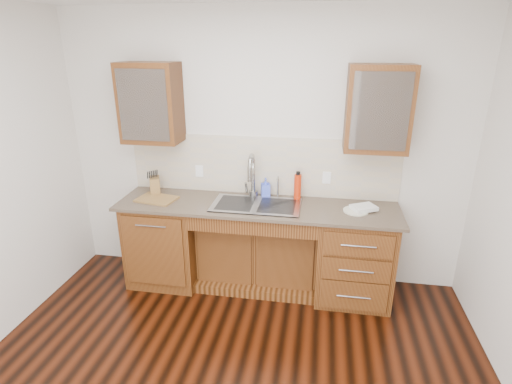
% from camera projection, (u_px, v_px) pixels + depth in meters
% --- Properties ---
extents(wall_back, '(4.00, 0.10, 2.70)m').
position_uv_depth(wall_back, '(263.00, 150.00, 4.01)').
color(wall_back, silver).
rests_on(wall_back, ground).
extents(base_cabinet_left, '(0.70, 0.62, 0.88)m').
position_uv_depth(base_cabinet_left, '(167.00, 240.00, 4.15)').
color(base_cabinet_left, '#593014').
rests_on(base_cabinet_left, ground).
extents(base_cabinet_center, '(1.20, 0.44, 0.70)m').
position_uv_depth(base_cabinet_center, '(258.00, 251.00, 4.11)').
color(base_cabinet_center, '#593014').
rests_on(base_cabinet_center, ground).
extents(base_cabinet_right, '(0.70, 0.62, 0.88)m').
position_uv_depth(base_cabinet_right, '(354.00, 255.00, 3.85)').
color(base_cabinet_right, '#593014').
rests_on(base_cabinet_right, ground).
extents(countertop, '(2.70, 0.65, 0.03)m').
position_uv_depth(countertop, '(256.00, 206.00, 3.82)').
color(countertop, '#84705B').
rests_on(countertop, base_cabinet_left).
extents(backsplash, '(2.70, 0.02, 0.59)m').
position_uv_depth(backsplash, '(262.00, 166.00, 4.01)').
color(backsplash, beige).
rests_on(backsplash, wall_back).
extents(sink, '(0.84, 0.46, 0.19)m').
position_uv_depth(sink, '(256.00, 214.00, 3.84)').
color(sink, '#9E9EA5').
rests_on(sink, countertop).
extents(faucet, '(0.04, 0.04, 0.40)m').
position_uv_depth(faucet, '(253.00, 178.00, 3.96)').
color(faucet, '#999993').
rests_on(faucet, countertop).
extents(filter_tap, '(0.02, 0.02, 0.24)m').
position_uv_depth(filter_tap, '(278.00, 186.00, 3.96)').
color(filter_tap, '#999993').
rests_on(filter_tap, countertop).
extents(upper_cabinet_left, '(0.55, 0.34, 0.75)m').
position_uv_depth(upper_cabinet_left, '(151.00, 103.00, 3.81)').
color(upper_cabinet_left, '#593014').
rests_on(upper_cabinet_left, wall_back).
extents(upper_cabinet_right, '(0.55, 0.34, 0.75)m').
position_uv_depth(upper_cabinet_right, '(378.00, 109.00, 3.48)').
color(upper_cabinet_right, '#593014').
rests_on(upper_cabinet_right, wall_back).
extents(outlet_left, '(0.08, 0.01, 0.12)m').
position_uv_depth(outlet_left, '(199.00, 171.00, 4.13)').
color(outlet_left, white).
rests_on(outlet_left, backsplash).
extents(outlet_right, '(0.08, 0.01, 0.12)m').
position_uv_depth(outlet_right, '(327.00, 178.00, 3.92)').
color(outlet_right, white).
rests_on(outlet_right, backsplash).
extents(soap_bottle, '(0.11, 0.11, 0.19)m').
position_uv_depth(soap_bottle, '(266.00, 187.00, 4.00)').
color(soap_bottle, '#4962F2').
rests_on(soap_bottle, countertop).
extents(water_bottle, '(0.09, 0.09, 0.26)m').
position_uv_depth(water_bottle, '(298.00, 187.00, 3.90)').
color(water_bottle, red).
rests_on(water_bottle, countertop).
extents(plate, '(0.26, 0.26, 0.01)m').
position_uv_depth(plate, '(356.00, 211.00, 3.67)').
color(plate, beige).
rests_on(plate, countertop).
extents(dish_towel, '(0.27, 0.24, 0.03)m').
position_uv_depth(dish_towel, '(364.00, 208.00, 3.67)').
color(dish_towel, white).
rests_on(dish_towel, plate).
extents(knife_block, '(0.15, 0.18, 0.17)m').
position_uv_depth(knife_block, '(155.00, 185.00, 4.08)').
color(knife_block, brown).
rests_on(knife_block, countertop).
extents(cutting_board, '(0.42, 0.33, 0.02)m').
position_uv_depth(cutting_board, '(157.00, 199.00, 3.94)').
color(cutting_board, '#A4814F').
rests_on(cutting_board, countertop).
extents(cup_left_a, '(0.16, 0.16, 0.11)m').
position_uv_depth(cup_left_a, '(145.00, 108.00, 3.83)').
color(cup_left_a, silver).
rests_on(cup_left_a, upper_cabinet_left).
extents(cup_left_b, '(0.14, 0.14, 0.10)m').
position_uv_depth(cup_left_b, '(158.00, 108.00, 3.81)').
color(cup_left_b, white).
rests_on(cup_left_b, upper_cabinet_left).
extents(cup_right_a, '(0.14, 0.14, 0.09)m').
position_uv_depth(cup_right_a, '(362.00, 115.00, 3.52)').
color(cup_right_a, white).
rests_on(cup_right_a, upper_cabinet_right).
extents(cup_right_b, '(0.10, 0.10, 0.09)m').
position_uv_depth(cup_right_b, '(388.00, 116.00, 3.48)').
color(cup_right_b, silver).
rests_on(cup_right_b, upper_cabinet_right).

